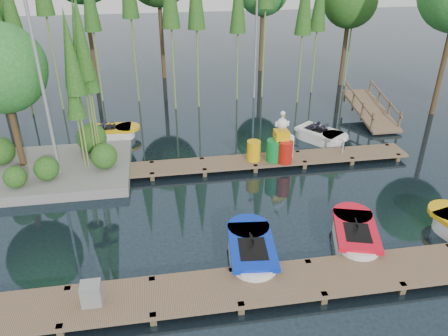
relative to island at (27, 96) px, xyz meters
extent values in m
plane|color=#1E2D39|center=(6.30, -3.29, -3.18)|extent=(90.00, 90.00, 0.00)
cube|color=brown|center=(6.30, -7.79, -2.93)|extent=(18.00, 1.50, 0.10)
cube|color=brown|center=(2.00, -8.42, -3.13)|extent=(0.16, 0.16, 0.50)
cube|color=brown|center=(2.00, -7.16, -3.13)|extent=(0.16, 0.16, 0.50)
cube|color=brown|center=(4.15, -8.42, -3.13)|extent=(0.16, 0.16, 0.50)
cube|color=brown|center=(4.15, -7.16, -3.13)|extent=(0.16, 0.16, 0.50)
cube|color=brown|center=(6.30, -8.42, -3.13)|extent=(0.16, 0.16, 0.50)
cube|color=brown|center=(6.30, -7.16, -3.13)|extent=(0.16, 0.16, 0.50)
cube|color=brown|center=(8.45, -8.42, -3.13)|extent=(0.16, 0.16, 0.50)
cube|color=brown|center=(8.45, -7.16, -3.13)|extent=(0.16, 0.16, 0.50)
cube|color=brown|center=(10.60, -8.42, -3.13)|extent=(0.16, 0.16, 0.50)
cube|color=brown|center=(10.60, -7.16, -3.13)|extent=(0.16, 0.16, 0.50)
cube|color=brown|center=(12.75, -7.16, -3.13)|extent=(0.16, 0.16, 0.50)
cube|color=brown|center=(7.30, -0.79, -2.93)|extent=(15.00, 1.20, 0.10)
cube|color=brown|center=(0.20, -1.27, -3.13)|extent=(0.16, 0.16, 0.50)
cube|color=brown|center=(0.20, -0.31, -3.13)|extent=(0.16, 0.16, 0.50)
cube|color=brown|center=(2.23, -1.27, -3.13)|extent=(0.16, 0.16, 0.50)
cube|color=brown|center=(2.23, -0.31, -3.13)|extent=(0.16, 0.16, 0.50)
cube|color=brown|center=(4.26, -1.27, -3.13)|extent=(0.16, 0.16, 0.50)
cube|color=brown|center=(4.26, -0.31, -3.13)|extent=(0.16, 0.16, 0.50)
cube|color=brown|center=(6.28, -1.27, -3.13)|extent=(0.16, 0.16, 0.50)
cube|color=brown|center=(6.28, -0.31, -3.13)|extent=(0.16, 0.16, 0.50)
cube|color=brown|center=(8.31, -1.27, -3.13)|extent=(0.16, 0.16, 0.50)
cube|color=brown|center=(8.31, -0.31, -3.13)|extent=(0.16, 0.16, 0.50)
cube|color=brown|center=(10.34, -1.27, -3.13)|extent=(0.16, 0.16, 0.50)
cube|color=brown|center=(10.34, -0.31, -3.13)|extent=(0.16, 0.16, 0.50)
cube|color=brown|center=(12.37, -1.27, -3.13)|extent=(0.16, 0.16, 0.50)
cube|color=brown|center=(12.37, -0.31, -3.13)|extent=(0.16, 0.16, 0.50)
cube|color=brown|center=(14.40, -1.27, -3.13)|extent=(0.16, 0.16, 0.50)
cube|color=brown|center=(14.40, -0.31, -3.13)|extent=(0.16, 0.16, 0.50)
cube|color=slate|center=(0.30, -0.29, -3.00)|extent=(6.20, 4.20, 0.42)
sphere|color=#2D611E|center=(-1.50, 0.31, -2.24)|extent=(1.10, 1.10, 1.10)
sphere|color=#2D611E|center=(0.50, -1.29, -2.34)|extent=(0.90, 0.90, 0.90)
sphere|color=#2D611E|center=(1.90, 0.91, -2.19)|extent=(1.20, 1.20, 1.20)
sphere|color=#2D611E|center=(-0.50, -1.69, -2.39)|extent=(0.80, 0.80, 0.80)
sphere|color=#2D611E|center=(2.50, -0.69, -2.29)|extent=(1.00, 1.00, 1.00)
cylinder|color=#44311D|center=(-0.70, 0.11, -1.18)|extent=(0.24, 0.24, 3.60)
sphere|color=#2F7D2F|center=(-0.70, 0.11, 1.02)|extent=(3.20, 3.20, 3.20)
cylinder|color=olive|center=(2.04, 0.27, -0.22)|extent=(0.07, 0.07, 5.93)
cone|color=#2D611E|center=(2.04, 0.27, 1.86)|extent=(0.70, 0.70, 2.97)
cylinder|color=olive|center=(1.73, 0.11, -0.35)|extent=(0.07, 0.07, 5.66)
cone|color=#2D611E|center=(1.73, 0.11, 1.63)|extent=(0.70, 0.70, 2.83)
cylinder|color=olive|center=(2.23, 0.30, -0.57)|extent=(0.07, 0.07, 5.22)
cone|color=#2D611E|center=(2.23, 0.30, 1.26)|extent=(0.70, 0.70, 2.61)
cylinder|color=olive|center=(1.85, -0.51, -0.42)|extent=(0.07, 0.07, 5.53)
cone|color=#2D611E|center=(1.85, -0.51, 1.52)|extent=(0.70, 0.70, 2.76)
cylinder|color=olive|center=(1.71, -0.39, -1.18)|extent=(0.07, 0.07, 4.01)
cone|color=#2D611E|center=(1.71, -0.39, 0.23)|extent=(0.70, 0.70, 2.01)
cylinder|color=olive|center=(2.17, 0.16, -0.13)|extent=(0.07, 0.07, 6.11)
cone|color=#2D611E|center=(2.17, 0.16, 2.01)|extent=(0.70, 0.70, 3.05)
cylinder|color=#44311D|center=(19.04, 3.61, -0.15)|extent=(0.26, 0.26, 6.06)
cylinder|color=#44311D|center=(16.28, 9.35, -0.67)|extent=(0.26, 0.26, 5.02)
sphere|color=#2D611E|center=(16.28, 9.35, 1.84)|extent=(3.16, 3.16, 3.16)
cylinder|color=#44311D|center=(12.04, 13.41, -0.53)|extent=(0.26, 0.26, 5.31)
cylinder|color=#44311D|center=(5.30, 12.74, 0.05)|extent=(0.26, 0.26, 6.46)
cylinder|color=#44311D|center=(0.88, 12.71, 0.24)|extent=(0.26, 0.26, 6.85)
cylinder|color=olive|center=(-1.86, 6.94, 0.55)|extent=(0.09, 0.09, 7.48)
cylinder|color=olive|center=(-0.41, 7.53, 1.65)|extent=(0.09, 0.09, 9.66)
cylinder|color=olive|center=(1.62, 8.54, 0.66)|extent=(0.09, 0.09, 7.69)
cylinder|color=olive|center=(3.67, 8.19, 1.31)|extent=(0.09, 0.09, 8.99)
cylinder|color=olive|center=(5.66, 6.58, 1.03)|extent=(0.09, 0.09, 8.44)
cylinder|color=olive|center=(6.95, 6.71, 0.93)|extent=(0.09, 0.09, 8.22)
cylinder|color=olive|center=(9.25, 7.58, 0.52)|extent=(0.09, 0.09, 7.41)
cylinder|color=olive|center=(10.79, 7.80, 1.70)|extent=(0.09, 0.09, 9.77)
cylinder|color=olive|center=(12.54, 6.54, 0.52)|extent=(0.09, 0.09, 7.40)
cylinder|color=olive|center=(13.93, 8.13, 0.39)|extent=(0.09, 0.09, 7.14)
cylinder|color=olive|center=(16.47, 9.13, 1.12)|extent=(0.09, 0.09, 8.61)
cylinder|color=gray|center=(0.80, -0.79, 0.32)|extent=(0.12, 0.12, 7.00)
cylinder|color=gray|center=(10.30, 7.71, 0.32)|extent=(0.12, 0.12, 7.00)
cube|color=brown|center=(15.30, 3.21, -2.63)|extent=(1.50, 3.94, 0.95)
cube|color=brown|center=(14.60, 1.61, -2.59)|extent=(0.08, 0.08, 0.90)
cube|color=brown|center=(14.60, 2.71, -2.48)|extent=(0.08, 0.08, 0.90)
cube|color=brown|center=(14.60, 3.81, -2.37)|extent=(0.08, 0.08, 0.90)
cube|color=brown|center=(14.60, 4.91, -2.26)|extent=(0.08, 0.08, 0.90)
cube|color=brown|center=(14.60, 3.21, -2.03)|extent=(0.06, 3.54, 0.83)
cube|color=brown|center=(16.00, 1.61, -2.59)|extent=(0.08, 0.08, 0.90)
cube|color=brown|center=(16.00, 2.71, -2.48)|extent=(0.08, 0.08, 0.90)
cube|color=brown|center=(16.00, 3.81, -2.37)|extent=(0.08, 0.08, 0.90)
cube|color=brown|center=(16.00, 4.91, -2.26)|extent=(0.08, 0.08, 0.90)
cube|color=brown|center=(16.00, 3.21, -2.03)|extent=(0.06, 3.54, 0.83)
cube|color=white|center=(6.99, -6.53, -2.97)|extent=(1.37, 1.38, 0.57)
cylinder|color=white|center=(7.05, -5.90, -2.97)|extent=(1.37, 1.37, 0.57)
cylinder|color=white|center=(6.92, -7.15, -2.97)|extent=(1.37, 1.37, 0.57)
cube|color=#0728B5|center=(6.99, -6.53, -2.66)|extent=(1.49, 2.30, 0.15)
cylinder|color=#0728B5|center=(7.08, -5.61, -2.66)|extent=(1.40, 1.40, 0.15)
cube|color=black|center=(6.97, -6.73, -2.62)|extent=(0.88, 1.11, 0.06)
torus|color=black|center=(7.00, -6.37, -2.45)|extent=(0.18, 0.30, 0.28)
cube|color=white|center=(10.25, -6.27, -2.98)|extent=(1.50, 1.51, 0.55)
cylinder|color=white|center=(10.42, -5.69, -2.98)|extent=(1.50, 1.50, 0.55)
cylinder|color=white|center=(10.07, -6.85, -2.98)|extent=(1.50, 1.50, 0.55)
cube|color=red|center=(10.25, -6.27, -2.68)|extent=(1.78, 2.36, 0.14)
cylinder|color=red|center=(10.50, -5.42, -2.68)|extent=(1.53, 1.53, 0.14)
cube|color=black|center=(10.19, -6.46, -2.64)|extent=(1.00, 1.16, 0.06)
torus|color=black|center=(10.29, -6.12, -2.48)|extent=(0.22, 0.31, 0.27)
cube|color=white|center=(2.41, 3.14, -3.00)|extent=(1.15, 1.14, 0.51)
cylinder|color=white|center=(2.97, 3.12, -3.00)|extent=(1.14, 1.14, 0.51)
cylinder|color=white|center=(1.85, 3.15, -3.00)|extent=(1.14, 1.14, 0.51)
cube|color=#E9AB0C|center=(2.41, 3.14, -2.72)|extent=(1.96, 1.19, 0.13)
cylinder|color=#E9AB0C|center=(3.22, 3.11, -2.72)|extent=(1.16, 1.16, 0.13)
cube|color=black|center=(2.23, 3.14, -2.68)|extent=(0.93, 0.71, 0.06)
torus|color=black|center=(2.55, 3.13, -2.54)|extent=(0.26, 0.15, 0.24)
imported|color=#1E1E2D|center=(2.18, 3.14, -2.46)|extent=(0.41, 0.31, 0.90)
cube|color=white|center=(11.87, 1.25, -3.00)|extent=(1.58, 1.58, 0.52)
cylinder|color=white|center=(12.21, 0.79, -3.00)|extent=(1.58, 1.58, 0.52)
cylinder|color=white|center=(11.54, 1.71, -3.00)|extent=(1.58, 1.58, 0.52)
cube|color=white|center=(11.87, 1.25, -2.71)|extent=(2.09, 2.26, 0.13)
cylinder|color=white|center=(12.36, 0.58, -2.71)|extent=(1.61, 1.61, 0.13)
cube|color=black|center=(11.76, 1.40, -2.67)|extent=(1.11, 1.16, 0.06)
torus|color=black|center=(11.95, 1.14, -2.53)|extent=(0.27, 0.29, 0.25)
imported|color=#1E1E2D|center=(11.73, 1.44, -2.48)|extent=(0.45, 0.47, 0.85)
imported|color=#1E1E2D|center=(12.19, 1.36, -2.54)|extent=(0.34, 0.36, 0.64)
cube|color=gray|center=(2.70, -7.79, -2.59)|extent=(0.49, 0.41, 0.60)
cylinder|color=#E9AB0C|center=(8.33, -0.79, -2.47)|extent=(0.55, 0.55, 0.82)
cylinder|color=#0E802F|center=(9.11, -0.99, -2.43)|extent=(0.60, 0.60, 0.90)
cylinder|color=white|center=(9.71, -0.69, -2.43)|extent=(0.60, 0.60, 0.90)
cylinder|color=#B8170D|center=(9.51, -1.19, -2.43)|extent=(0.60, 0.60, 0.90)
cube|color=#E9AB0C|center=(9.41, -0.89, -1.81)|extent=(0.55, 0.55, 0.35)
sphere|color=white|center=(9.41, -0.89, -1.34)|extent=(0.44, 0.44, 0.44)
cylinder|color=white|center=(9.41, -0.89, -1.09)|extent=(0.10, 0.10, 0.30)
sphere|color=white|center=(9.41, -0.89, -0.92)|extent=(0.20, 0.20, 0.20)
cone|color=#FFA40D|center=(9.41, -1.09, -0.94)|extent=(0.10, 0.30, 0.10)
cube|color=white|center=(9.41, -0.89, -1.34)|extent=(0.55, 0.06, 0.18)
cylinder|color=gray|center=(12.12, -0.79, -2.62)|extent=(0.09, 0.09, 0.53)
sphere|color=white|center=(12.12, -0.79, -2.26)|extent=(0.18, 0.18, 0.18)
cube|color=gray|center=(12.12, -0.79, -2.26)|extent=(0.44, 0.04, 0.04)
cone|color=#FFA40D|center=(12.12, -0.90, -2.26)|extent=(0.04, 0.09, 0.04)
camera|label=1|loc=(4.60, -16.16, 5.07)|focal=35.00mm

